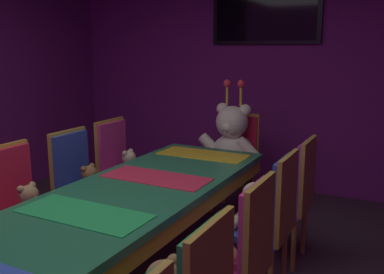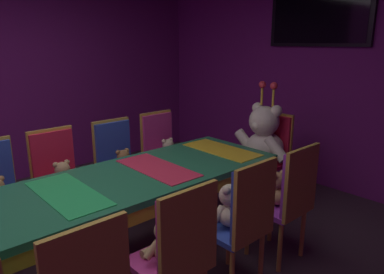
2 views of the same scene
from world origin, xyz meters
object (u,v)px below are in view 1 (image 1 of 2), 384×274
(chair_left_3, at_px, (15,199))
(teddy_right_3, at_px, (220,248))
(chair_left_4, at_px, (77,177))
(chair_left_5, at_px, (117,161))
(chair_right_3, at_px, (245,249))
(banquet_table, at_px, (84,228))
(teddy_left_3, at_px, (30,206))
(teddy_right_4, at_px, (253,208))
(teddy_left_4, at_px, (90,183))
(king_teddy_bear, at_px, (231,141))
(chair_right_5, at_px, (297,188))
(teddy_left_5, at_px, (130,165))
(teddy_right_5, at_px, (278,188))
(chair_right_4, at_px, (274,211))
(throne_chair, at_px, (237,151))
(wall_tv, at_px, (265,11))

(chair_left_3, relative_size, teddy_right_3, 3.47)
(chair_left_4, bearing_deg, chair_left_3, -91.82)
(chair_left_5, xyz_separation_m, chair_right_3, (1.71, -1.17, 0.00))
(banquet_table, height_order, chair_right_3, chair_right_3)
(chair_left_3, distance_m, teddy_left_3, 0.14)
(chair_left_4, bearing_deg, teddy_right_4, 0.38)
(teddy_left_3, distance_m, teddy_left_4, 0.61)
(teddy_left_4, bearing_deg, king_teddy_bear, 61.58)
(teddy_left_3, relative_size, chair_right_5, 0.29)
(chair_left_3, xyz_separation_m, teddy_right_4, (1.54, 0.62, -0.00))
(chair_left_4, relative_size, teddy_right_4, 2.89)
(banquet_table, height_order, teddy_left_5, banquet_table)
(teddy_right_3, bearing_deg, teddy_left_3, 0.77)
(teddy_left_4, height_order, teddy_right_5, teddy_right_5)
(teddy_right_3, bearing_deg, king_teddy_bear, -69.47)
(chair_left_5, distance_m, teddy_right_3, 1.96)
(teddy_left_5, height_order, teddy_right_5, teddy_right_5)
(chair_right_3, bearing_deg, teddy_right_3, -0.00)
(teddy_right_3, xyz_separation_m, chair_right_4, (0.13, 0.60, 0.02))
(teddy_left_5, distance_m, chair_right_4, 1.66)
(king_teddy_bear, bearing_deg, teddy_right_4, 28.04)
(teddy_left_3, height_order, teddy_right_3, teddy_left_3)
(banquet_table, relative_size, teddy_left_3, 12.46)
(chair_left_5, height_order, teddy_right_4, chair_left_5)
(throne_chair, bearing_deg, teddy_left_4, -25.58)
(teddy_left_3, xyz_separation_m, teddy_left_4, (0.02, 0.61, -0.00))
(chair_right_4, height_order, chair_right_5, same)
(teddy_right_5, distance_m, wall_tv, 2.35)
(chair_right_3, xyz_separation_m, wall_tv, (-0.85, 2.83, 1.45))
(chair_left_3, distance_m, chair_right_3, 1.71)
(teddy_left_4, distance_m, wall_tv, 2.77)
(chair_left_3, height_order, throne_chair, same)
(chair_left_4, distance_m, teddy_right_5, 1.63)
(banquet_table, xyz_separation_m, chair_left_5, (-0.87, 1.45, -0.06))
(teddy_right_4, bearing_deg, teddy_left_4, 0.42)
(teddy_right_3, relative_size, king_teddy_bear, 0.32)
(teddy_left_3, relative_size, chair_left_4, 0.29)
(chair_right_3, xyz_separation_m, teddy_right_3, (-0.14, 0.00, -0.02))
(chair_left_3, height_order, king_teddy_bear, king_teddy_bear)
(teddy_right_5, bearing_deg, teddy_left_5, -1.29)
(chair_left_4, distance_m, chair_right_3, 1.79)
(chair_left_3, bearing_deg, teddy_left_3, 0.00)
(teddy_left_4, relative_size, throne_chair, 0.28)
(chair_left_5, bearing_deg, teddy_left_4, -73.88)
(chair_left_5, relative_size, chair_right_4, 1.00)
(banquet_table, distance_m, throne_chair, 2.33)
(chair_left_5, height_order, chair_right_5, same)
(teddy_left_3, relative_size, king_teddy_bear, 0.33)
(king_teddy_bear, bearing_deg, teddy_left_5, -45.60)
(chair_left_4, relative_size, chair_left_5, 1.00)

